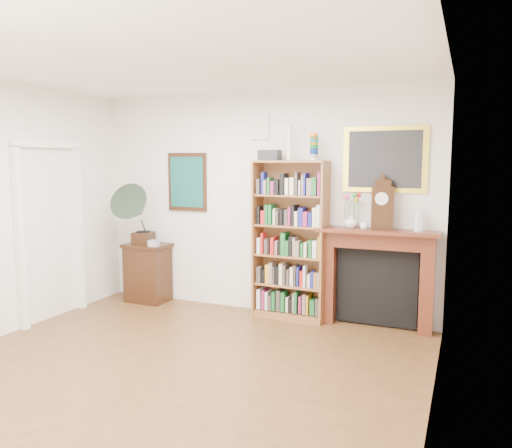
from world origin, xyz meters
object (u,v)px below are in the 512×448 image
at_px(cd_stack, 154,243).
at_px(mantel_clock, 382,205).
at_px(fireplace, 377,270).
at_px(gramophone, 136,210).
at_px(flower_vase, 351,221).
at_px(bottle_left, 418,221).
at_px(bookshelf, 290,231).
at_px(bottle_right, 421,223).
at_px(side_cabinet, 148,273).
at_px(teacup, 364,226).

relative_size(cd_stack, mantel_clock, 0.21).
xyz_separation_m(fireplace, mantel_clock, (0.04, -0.02, 0.75)).
relative_size(gramophone, cd_stack, 6.95).
bearing_deg(fireplace, flower_vase, -177.06).
height_order(flower_vase, bottle_left, bottle_left).
bearing_deg(bookshelf, flower_vase, 6.12).
distance_m(cd_stack, mantel_clock, 3.01).
bearing_deg(bookshelf, fireplace, 6.11).
bearing_deg(gramophone, bottle_right, -6.77).
xyz_separation_m(bottle_left, bottle_right, (0.03, 0.01, -0.02)).
relative_size(bookshelf, side_cabinet, 2.78).
distance_m(side_cabinet, bottle_left, 3.63).
xyz_separation_m(cd_stack, teacup, (2.75, 0.15, 0.35)).
bearing_deg(bottle_right, flower_vase, 179.54).
height_order(fireplace, gramophone, gramophone).
bearing_deg(gramophone, side_cabinet, 46.73).
bearing_deg(cd_stack, gramophone, 179.53).
relative_size(gramophone, bottle_right, 4.17).
height_order(gramophone, mantel_clock, mantel_clock).
bearing_deg(teacup, side_cabinet, -179.34).
bearing_deg(gramophone, flower_vase, -5.71).
distance_m(mantel_clock, bottle_left, 0.42).
relative_size(mantel_clock, teacup, 5.92).
xyz_separation_m(mantel_clock, flower_vase, (-0.35, 0.00, -0.19)).
distance_m(side_cabinet, cd_stack, 0.50).
bearing_deg(fireplace, gramophone, -176.83).
distance_m(bookshelf, fireplace, 1.12).
distance_m(fireplace, gramophone, 3.23).
relative_size(side_cabinet, bottle_left, 3.35).
bearing_deg(fireplace, bottle_right, -4.95).
bearing_deg(mantel_clock, flower_vase, 170.03).
bearing_deg(gramophone, cd_stack, -10.74).
bearing_deg(gramophone, bookshelf, -5.64).
bearing_deg(bookshelf, mantel_clock, 4.71).
relative_size(side_cabinet, gramophone, 0.96).
distance_m(bookshelf, gramophone, 2.14).
distance_m(cd_stack, flower_vase, 2.63).
relative_size(fireplace, bottle_left, 5.75).
xyz_separation_m(side_cabinet, bottle_right, (3.55, 0.10, 0.86)).
bearing_deg(bottle_right, mantel_clock, 179.19).
distance_m(gramophone, cd_stack, 0.51).
height_order(side_cabinet, bottle_right, bottle_right).
bearing_deg(bottle_right, teacup, -173.41).
relative_size(cd_stack, bottle_left, 0.50).
bearing_deg(teacup, mantel_clock, 22.50).
xyz_separation_m(mantel_clock, bottle_right, (0.42, -0.01, -0.17)).
bearing_deg(cd_stack, bottle_right, 3.81).
distance_m(bookshelf, side_cabinet, 2.16).
bearing_deg(fireplace, mantel_clock, -29.87).
xyz_separation_m(side_cabinet, cd_stack, (0.19, -0.12, 0.44)).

